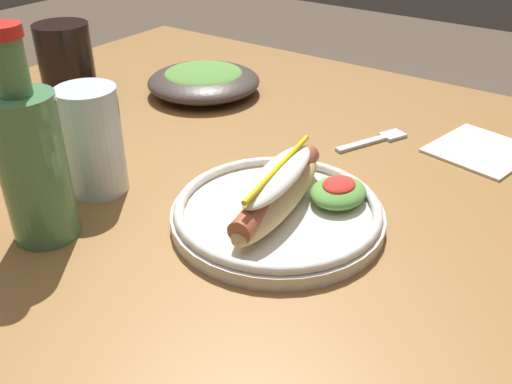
{
  "coord_description": "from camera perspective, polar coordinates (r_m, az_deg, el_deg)",
  "views": [
    {
      "loc": [
        -0.4,
        -0.45,
        1.1
      ],
      "look_at": [
        0.06,
        -0.13,
        0.77
      ],
      "focal_mm": 39.65,
      "sensor_mm": 36.0,
      "label": 1
    }
  ],
  "objects": [
    {
      "name": "fork",
      "position": [
        0.85,
        12.03,
        5.18
      ],
      "size": [
        0.12,
        0.07,
        0.0
      ],
      "rotation": [
        0.0,
        0.0,
        -0.43
      ],
      "color": "silver",
      "rests_on": "dining_table"
    },
    {
      "name": "water_cup",
      "position": [
        0.71,
        -16.14,
        4.98
      ],
      "size": [
        0.07,
        0.07,
        0.13
      ],
      "primitive_type": "cylinder",
      "color": "silver",
      "rests_on": "dining_table"
    },
    {
      "name": "napkin",
      "position": [
        0.86,
        21.74,
        3.94
      ],
      "size": [
        0.15,
        0.14,
        0.0
      ],
      "primitive_type": "cube",
      "rotation": [
        0.0,
        0.0,
        -0.21
      ],
      "color": "white",
      "rests_on": "dining_table"
    },
    {
      "name": "hot_dog_plate",
      "position": [
        0.64,
        2.54,
        -1.35
      ],
      "size": [
        0.24,
        0.24,
        0.08
      ],
      "color": "silver",
      "rests_on": "dining_table"
    },
    {
      "name": "soda_cup",
      "position": [
        1.01,
        -18.58,
        12.23
      ],
      "size": [
        0.09,
        0.09,
        0.13
      ],
      "primitive_type": "cylinder",
      "color": "black",
      "rests_on": "dining_table"
    },
    {
      "name": "side_bowl",
      "position": [
        1.01,
        -5.29,
        11.19
      ],
      "size": [
        0.2,
        0.2,
        0.05
      ],
      "color": "#423833",
      "rests_on": "dining_table"
    },
    {
      "name": "glass_bottle",
      "position": [
        0.63,
        -21.65,
        2.91
      ],
      "size": [
        0.07,
        0.07,
        0.23
      ],
      "color": "#4C7F51",
      "rests_on": "dining_table"
    },
    {
      "name": "dining_table",
      "position": [
        0.75,
        -10.96,
        -6.67
      ],
      "size": [
        1.24,
        1.08,
        0.74
      ],
      "color": "olive",
      "rests_on": "ground_plane"
    }
  ]
}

